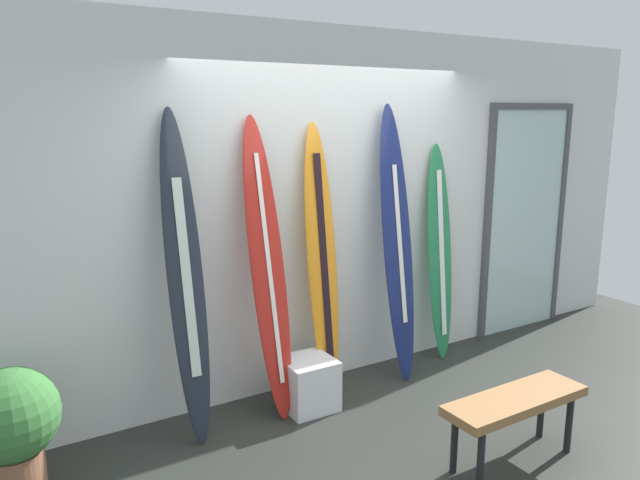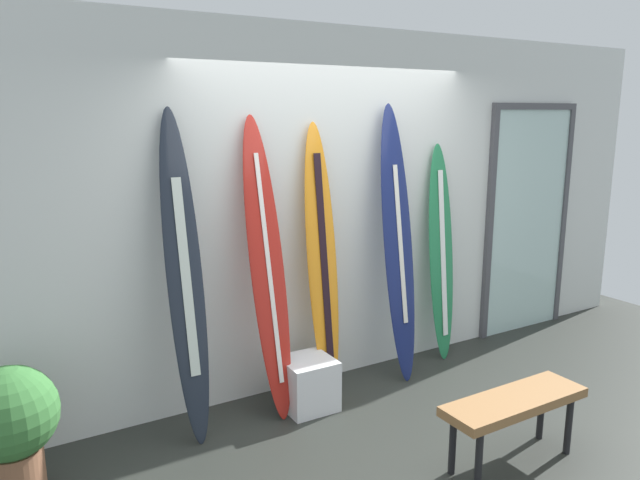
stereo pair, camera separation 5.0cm
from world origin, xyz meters
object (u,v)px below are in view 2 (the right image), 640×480
object	(u,v)px
display_block_left	(308,383)
bench	(514,406)
potted_plant	(11,422)
surfboard_sunset	(322,261)
surfboard_navy	(398,244)
glass_door	(528,216)
surfboard_charcoal	(185,280)
surfboard_emerald	(441,254)
surfboard_crimson	(267,269)

from	to	relation	value
display_block_left	bench	xyz separation A→B (m)	(0.74, -1.28, 0.20)
potted_plant	bench	bearing A→B (deg)	-24.27
surfboard_sunset	potted_plant	bearing A→B (deg)	-172.65
display_block_left	potted_plant	xyz separation A→B (m)	(-1.95, -0.07, 0.27)
surfboard_navy	glass_door	bearing A→B (deg)	7.26
surfboard_charcoal	surfboard_sunset	distance (m)	1.11
display_block_left	glass_door	distance (m)	2.89
bench	potted_plant	bearing A→B (deg)	155.73
surfboard_navy	glass_door	size ratio (longest dim) A/B	1.00
surfboard_emerald	bench	xyz separation A→B (m)	(-0.74, -1.53, -0.56)
display_block_left	surfboard_charcoal	bearing A→B (deg)	172.03
surfboard_crimson	surfboard_emerald	bearing A→B (deg)	3.82
surfboard_crimson	bench	size ratio (longest dim) A/B	2.17
surfboard_emerald	potted_plant	bearing A→B (deg)	-174.72
surfboard_sunset	surfboard_navy	size ratio (longest dim) A/B	0.94
surfboard_navy	potted_plant	size ratio (longest dim) A/B	2.85
surfboard_crimson	surfboard_sunset	distance (m)	0.51
surfboard_charcoal	display_block_left	distance (m)	1.24
surfboard_sunset	display_block_left	distance (m)	0.92
glass_door	surfboard_sunset	bearing A→B (deg)	-176.43
surfboard_navy	surfboard_emerald	world-z (taller)	surfboard_navy
surfboard_emerald	glass_door	bearing A→B (deg)	5.61
surfboard_charcoal	potted_plant	distance (m)	1.27
surfboard_sunset	surfboard_navy	world-z (taller)	surfboard_navy
surfboard_navy	potted_plant	bearing A→B (deg)	-175.82
glass_door	surfboard_charcoal	bearing A→B (deg)	-176.05
surfboard_navy	display_block_left	size ratio (longest dim) A/B	5.87
display_block_left	glass_door	bearing A→B (deg)	7.69
surfboard_sunset	display_block_left	xyz separation A→B (m)	(-0.25, -0.21, -0.86)
glass_door	surfboard_crimson	bearing A→B (deg)	-175.44
bench	surfboard_emerald	bearing A→B (deg)	63.99
surfboard_crimson	glass_door	world-z (taller)	glass_door
glass_door	potted_plant	world-z (taller)	glass_door
surfboard_crimson	surfboard_sunset	xyz separation A→B (m)	(0.50, 0.08, -0.03)
surfboard_navy	glass_door	distance (m)	1.80
surfboard_crimson	bench	xyz separation A→B (m)	(0.99, -1.41, -0.69)
display_block_left	bench	distance (m)	1.49
display_block_left	surfboard_sunset	bearing A→B (deg)	40.20
surfboard_sunset	glass_door	world-z (taller)	glass_door
surfboard_navy	bench	distance (m)	1.61
surfboard_charcoal	glass_door	world-z (taller)	glass_door
surfboard_charcoal	surfboard_emerald	xyz separation A→B (m)	(2.33, 0.13, -0.13)
surfboard_charcoal	surfboard_navy	xyz separation A→B (m)	(1.77, 0.02, 0.03)
surfboard_crimson	surfboard_navy	distance (m)	1.17
surfboard_crimson	bench	bearing A→B (deg)	-55.02
surfboard_crimson	glass_door	size ratio (longest dim) A/B	0.96
surfboard_charcoal	surfboard_sunset	xyz separation A→B (m)	(1.10, 0.09, -0.04)
surfboard_sunset	surfboard_emerald	world-z (taller)	surfboard_sunset
glass_door	bench	xyz separation A→B (m)	(-1.96, -1.65, -0.77)
surfboard_navy	bench	xyz separation A→B (m)	(-0.18, -1.42, -0.73)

